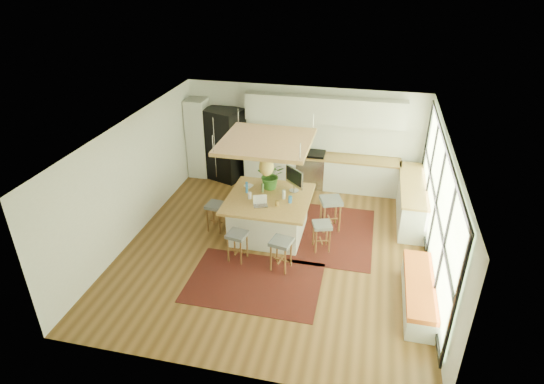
% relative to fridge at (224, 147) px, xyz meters
% --- Properties ---
extents(floor, '(7.00, 7.00, 0.00)m').
position_rel_fridge_xyz_m(floor, '(2.19, -3.17, -0.93)').
color(floor, '#523517').
rests_on(floor, ground).
extents(ceiling, '(7.00, 7.00, 0.00)m').
position_rel_fridge_xyz_m(ceiling, '(2.19, -3.17, 1.78)').
color(ceiling, white).
rests_on(ceiling, ground).
extents(wall_back, '(6.50, 0.00, 6.50)m').
position_rel_fridge_xyz_m(wall_back, '(2.19, 0.33, 0.42)').
color(wall_back, silver).
rests_on(wall_back, ground).
extents(wall_front, '(6.50, 0.00, 6.50)m').
position_rel_fridge_xyz_m(wall_front, '(2.19, -6.67, 0.42)').
color(wall_front, silver).
rests_on(wall_front, ground).
extents(wall_left, '(0.00, 7.00, 7.00)m').
position_rel_fridge_xyz_m(wall_left, '(-1.06, -3.17, 0.42)').
color(wall_left, silver).
rests_on(wall_left, ground).
extents(wall_right, '(0.00, 7.00, 7.00)m').
position_rel_fridge_xyz_m(wall_right, '(5.44, -3.17, 0.42)').
color(wall_right, silver).
rests_on(wall_right, ground).
extents(window_wall, '(0.10, 6.20, 2.60)m').
position_rel_fridge_xyz_m(window_wall, '(5.41, -3.17, 0.47)').
color(window_wall, black).
rests_on(window_wall, wall_right).
extents(pantry, '(0.55, 0.60, 2.25)m').
position_rel_fridge_xyz_m(pantry, '(-0.76, 0.01, 0.20)').
color(pantry, silver).
rests_on(pantry, floor).
extents(back_counter_base, '(4.20, 0.60, 0.88)m').
position_rel_fridge_xyz_m(back_counter_base, '(2.74, 0.01, -0.49)').
color(back_counter_base, silver).
rests_on(back_counter_base, floor).
extents(back_counter_top, '(4.24, 0.64, 0.05)m').
position_rel_fridge_xyz_m(back_counter_top, '(2.74, 0.01, -0.03)').
color(back_counter_top, olive).
rests_on(back_counter_top, back_counter_base).
extents(backsplash, '(4.20, 0.02, 0.80)m').
position_rel_fridge_xyz_m(backsplash, '(2.74, 0.31, 0.43)').
color(backsplash, white).
rests_on(backsplash, wall_back).
extents(upper_cabinets, '(4.20, 0.34, 0.70)m').
position_rel_fridge_xyz_m(upper_cabinets, '(2.74, 0.15, 1.22)').
color(upper_cabinets, silver).
rests_on(upper_cabinets, wall_back).
extents(range, '(0.76, 0.62, 1.00)m').
position_rel_fridge_xyz_m(range, '(2.49, 0.01, -0.43)').
color(range, '#A5A5AA').
rests_on(range, floor).
extents(right_counter_base, '(0.60, 2.50, 0.88)m').
position_rel_fridge_xyz_m(right_counter_base, '(5.12, -1.17, -0.49)').
color(right_counter_base, silver).
rests_on(right_counter_base, floor).
extents(right_counter_top, '(0.64, 2.54, 0.05)m').
position_rel_fridge_xyz_m(right_counter_top, '(5.12, -1.17, -0.03)').
color(right_counter_top, olive).
rests_on(right_counter_top, right_counter_base).
extents(window_bench, '(0.52, 2.00, 0.50)m').
position_rel_fridge_xyz_m(window_bench, '(5.14, -4.37, -0.68)').
color(window_bench, silver).
rests_on(window_bench, floor).
extents(ceiling_panel, '(1.86, 1.86, 0.80)m').
position_rel_fridge_xyz_m(ceiling_panel, '(1.89, -2.77, 1.12)').
color(ceiling_panel, olive).
rests_on(ceiling_panel, ceiling).
extents(rug_near, '(2.60, 1.80, 0.01)m').
position_rel_fridge_xyz_m(rug_near, '(2.04, -4.45, -0.92)').
color(rug_near, black).
rests_on(rug_near, floor).
extents(rug_right, '(1.80, 2.60, 0.01)m').
position_rel_fridge_xyz_m(rug_right, '(3.38, -2.37, -0.92)').
color(rug_right, black).
rests_on(rug_right, floor).
extents(fridge, '(1.21, 1.08, 2.03)m').
position_rel_fridge_xyz_m(fridge, '(0.00, 0.00, 0.00)').
color(fridge, black).
rests_on(fridge, floor).
extents(island, '(1.85, 1.85, 0.93)m').
position_rel_fridge_xyz_m(island, '(1.91, -2.63, -0.46)').
color(island, olive).
rests_on(island, floor).
extents(stool_near_left, '(0.45, 0.45, 0.66)m').
position_rel_fridge_xyz_m(stool_near_left, '(1.50, -3.79, -0.57)').
color(stool_near_left, '#4E5257').
rests_on(stool_near_left, floor).
extents(stool_near_right, '(0.48, 0.48, 0.69)m').
position_rel_fridge_xyz_m(stool_near_right, '(2.46, -3.89, -0.57)').
color(stool_near_right, '#4E5257').
rests_on(stool_near_right, floor).
extents(stool_right_front, '(0.49, 0.49, 0.65)m').
position_rel_fridge_xyz_m(stool_right_front, '(3.17, -3.01, -0.57)').
color(stool_right_front, '#4E5257').
rests_on(stool_right_front, floor).
extents(stool_right_back, '(0.60, 0.60, 0.79)m').
position_rel_fridge_xyz_m(stool_right_back, '(3.26, -2.13, -0.57)').
color(stool_right_back, '#4E5257').
rests_on(stool_right_back, floor).
extents(stool_left_side, '(0.45, 0.45, 0.68)m').
position_rel_fridge_xyz_m(stool_left_side, '(0.68, -2.75, -0.57)').
color(stool_left_side, '#4E5257').
rests_on(stool_left_side, floor).
extents(laptop, '(0.39, 0.40, 0.23)m').
position_rel_fridge_xyz_m(laptop, '(1.82, -3.04, 0.12)').
color(laptop, '#A5A5AA').
rests_on(laptop, island).
extents(monitor, '(0.61, 0.59, 0.58)m').
position_rel_fridge_xyz_m(monitor, '(2.40, -2.20, 0.26)').
color(monitor, '#A5A5AA').
rests_on(monitor, island).
extents(microwave, '(0.59, 0.41, 0.36)m').
position_rel_fridge_xyz_m(microwave, '(1.18, 0.00, 0.18)').
color(microwave, '#A5A5AA').
rests_on(microwave, back_counter_top).
extents(island_plant, '(0.74, 0.79, 0.52)m').
position_rel_fridge_xyz_m(island_plant, '(1.85, -2.16, 0.27)').
color(island_plant, '#1E4C19').
rests_on(island_plant, island).
extents(island_bowl, '(0.26, 0.26, 0.05)m').
position_rel_fridge_xyz_m(island_bowl, '(1.33, -2.25, 0.03)').
color(island_bowl, beige).
rests_on(island_bowl, island).
extents(island_bottle_0, '(0.07, 0.07, 0.19)m').
position_rel_fridge_xyz_m(island_bottle_0, '(1.36, -2.53, 0.10)').
color(island_bottle_0, '#2C67B0').
rests_on(island_bottle_0, island).
extents(island_bottle_1, '(0.07, 0.07, 0.19)m').
position_rel_fridge_xyz_m(island_bottle_1, '(1.51, -2.78, 0.10)').
color(island_bottle_1, white).
rests_on(island_bottle_1, island).
extents(island_bottle_2, '(0.07, 0.07, 0.19)m').
position_rel_fridge_xyz_m(island_bottle_2, '(2.16, -2.93, 0.10)').
color(island_bottle_2, olive).
rests_on(island_bottle_2, island).
extents(island_bottle_3, '(0.07, 0.07, 0.19)m').
position_rel_fridge_xyz_m(island_bottle_3, '(2.26, -2.58, 0.10)').
color(island_bottle_3, beige).
rests_on(island_bottle_3, island).
extents(island_bottle_4, '(0.07, 0.07, 0.19)m').
position_rel_fridge_xyz_m(island_bottle_4, '(1.71, -2.38, 0.10)').
color(island_bottle_4, '#537747').
rests_on(island_bottle_4, island).
extents(island_bottle_5, '(0.07, 0.07, 0.19)m').
position_rel_fridge_xyz_m(island_bottle_5, '(2.41, -2.73, 0.10)').
color(island_bottle_5, '#2C67B0').
rests_on(island_bottle_5, island).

